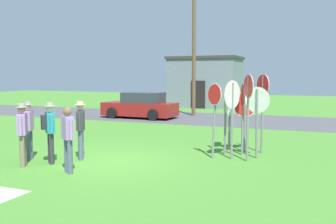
{
  "coord_description": "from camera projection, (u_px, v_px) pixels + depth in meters",
  "views": [
    {
      "loc": [
        5.89,
        -9.38,
        2.51
      ],
      "look_at": [
        1.09,
        2.17,
        1.3
      ],
      "focal_mm": 40.77,
      "sensor_mm": 36.0,
      "label": 1
    }
  ],
  "objects": [
    {
      "name": "stop_sign_far_back",
      "position": [
        263.0,
        99.0,
        12.2
      ],
      "size": [
        0.48,
        0.55,
        2.56
      ],
      "color": "slate",
      "rests_on": "ground"
    },
    {
      "name": "stop_sign_leaning_left",
      "position": [
        229.0,
        109.0,
        12.75
      ],
      "size": [
        0.07,
        0.88,
        2.03
      ],
      "color": "slate",
      "rests_on": "ground"
    },
    {
      "name": "person_with_sunhat",
      "position": [
        81.0,
        127.0,
        11.31
      ],
      "size": [
        0.37,
        0.51,
        1.74
      ],
      "color": "#4C5670",
      "rests_on": "ground"
    },
    {
      "name": "ground_plane",
      "position": [
        105.0,
        162.0,
        11.11
      ],
      "size": [
        80.0,
        80.0,
        0.0
      ],
      "primitive_type": "plane",
      "color": "#47842D"
    },
    {
      "name": "street_asphalt",
      "position": [
        214.0,
        119.0,
        21.95
      ],
      "size": [
        60.0,
        6.4,
        0.01
      ],
      "primitive_type": "cube",
      "color": "#4C4C51",
      "rests_on": "ground"
    },
    {
      "name": "stop_sign_center_cluster",
      "position": [
        243.0,
        106.0,
        11.9
      ],
      "size": [
        0.29,
        0.69,
        2.26
      ],
      "color": "slate",
      "rests_on": "ground"
    },
    {
      "name": "stop_sign_tallest",
      "position": [
        245.0,
        110.0,
        12.42
      ],
      "size": [
        0.74,
        0.44,
        2.0
      ],
      "color": "slate",
      "rests_on": "ground"
    },
    {
      "name": "person_near_signs",
      "position": [
        68.0,
        136.0,
        9.74
      ],
      "size": [
        0.49,
        0.38,
        1.69
      ],
      "color": "#4C5670",
      "rests_on": "ground"
    },
    {
      "name": "building_background",
      "position": [
        205.0,
        82.0,
        30.26
      ],
      "size": [
        5.48,
        3.78,
        3.95
      ],
      "color": "slate",
      "rests_on": "ground"
    },
    {
      "name": "stop_sign_rear_left",
      "position": [
        257.0,
        110.0,
        11.41
      ],
      "size": [
        0.76,
        0.24,
        2.16
      ],
      "color": "slate",
      "rests_on": "ground"
    },
    {
      "name": "stop_sign_low_front",
      "position": [
        214.0,
        108.0,
        11.43
      ],
      "size": [
        0.55,
        0.44,
        2.27
      ],
      "color": "slate",
      "rests_on": "ground"
    },
    {
      "name": "stop_sign_rear_right",
      "position": [
        248.0,
        102.0,
        11.0
      ],
      "size": [
        0.39,
        0.6,
        2.55
      ],
      "color": "slate",
      "rests_on": "ground"
    },
    {
      "name": "stop_sign_nearest",
      "position": [
        226.0,
        109.0,
        12.01
      ],
      "size": [
        0.41,
        0.69,
        2.13
      ],
      "color": "slate",
      "rests_on": "ground"
    },
    {
      "name": "person_in_dark_shirt",
      "position": [
        50.0,
        128.0,
        10.78
      ],
      "size": [
        0.48,
        0.47,
        1.74
      ],
      "color": "#2D2D33",
      "rests_on": "ground"
    },
    {
      "name": "stop_sign_leaning_right",
      "position": [
        232.0,
        105.0,
        11.29
      ],
      "size": [
        0.29,
        0.79,
        2.36
      ],
      "color": "slate",
      "rests_on": "ground"
    },
    {
      "name": "utility_pole",
      "position": [
        194.0,
        49.0,
        23.31
      ],
      "size": [
        1.8,
        0.24,
        7.85
      ],
      "color": "brown",
      "rests_on": "ground"
    },
    {
      "name": "person_in_teal",
      "position": [
        29.0,
        127.0,
        11.27
      ],
      "size": [
        0.35,
        0.53,
        1.74
      ],
      "color": "#4C5670",
      "rests_on": "ground"
    },
    {
      "name": "person_in_blue",
      "position": [
        22.0,
        131.0,
        10.44
      ],
      "size": [
        0.38,
        0.49,
        1.74
      ],
      "color": "#7A6B56",
      "rests_on": "ground"
    },
    {
      "name": "parked_car_on_street",
      "position": [
        141.0,
        106.0,
        22.38
      ],
      "size": [
        4.35,
        2.12,
        1.51
      ],
      "color": "maroon",
      "rests_on": "ground"
    }
  ]
}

